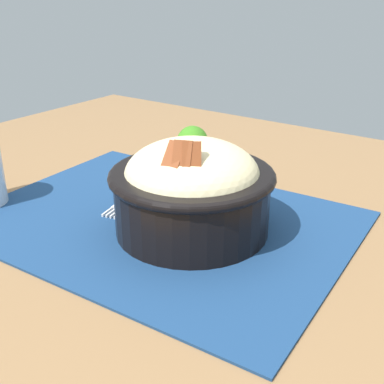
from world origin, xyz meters
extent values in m
cube|color=olive|center=(0.00, 0.00, 0.73)|extent=(1.17, 0.99, 0.03)
cylinder|color=brown|center=(0.52, -0.43, 0.36)|extent=(0.04, 0.04, 0.72)
cube|color=navy|center=(0.01, 0.02, 0.75)|extent=(0.48, 0.37, 0.00)
cylinder|color=black|center=(-0.04, 0.02, 0.79)|extent=(0.18, 0.18, 0.08)
torus|color=black|center=(-0.04, 0.02, 0.83)|extent=(0.20, 0.20, 0.01)
ellipsoid|color=beige|center=(-0.04, 0.02, 0.83)|extent=(0.18, 0.18, 0.08)
sphere|color=#36761C|center=(-0.01, -0.02, 0.85)|extent=(0.04, 0.04, 0.04)
cylinder|color=orange|center=(-0.05, 0.05, 0.85)|extent=(0.02, 0.03, 0.01)
cylinder|color=orange|center=(-0.04, 0.01, 0.85)|extent=(0.01, 0.03, 0.01)
cube|color=brown|center=(-0.05, 0.07, 0.86)|extent=(0.03, 0.04, 0.04)
cube|color=brown|center=(-0.06, 0.07, 0.86)|extent=(0.03, 0.04, 0.05)
cube|color=brown|center=(-0.07, 0.06, 0.86)|extent=(0.03, 0.04, 0.05)
cube|color=silver|center=(0.08, -0.03, 0.76)|extent=(0.02, 0.07, 0.00)
cube|color=silver|center=(0.08, 0.00, 0.76)|extent=(0.01, 0.01, 0.00)
cube|color=silver|center=(0.07, 0.02, 0.76)|extent=(0.03, 0.03, 0.00)
cube|color=silver|center=(0.07, 0.05, 0.76)|extent=(0.01, 0.02, 0.00)
cube|color=silver|center=(0.07, 0.05, 0.76)|extent=(0.01, 0.02, 0.00)
cube|color=silver|center=(0.06, 0.05, 0.76)|extent=(0.01, 0.02, 0.00)
cube|color=silver|center=(0.06, 0.04, 0.76)|extent=(0.01, 0.02, 0.00)
camera|label=1|loc=(-0.34, 0.45, 1.03)|focal=45.37mm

